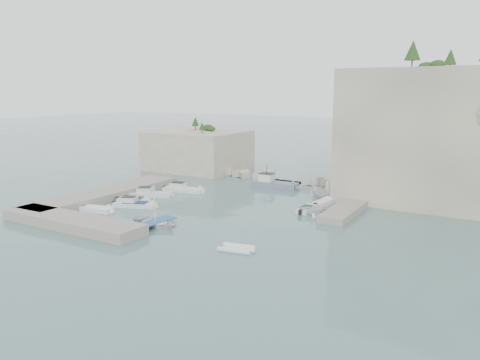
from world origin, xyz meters
The scene contains 22 objects.
ground centered at (0.00, 0.00, 0.00)m, with size 400.00×400.00×0.00m, color slate.
cliff_east centered at (23.00, 23.00, 8.50)m, with size 26.00×22.00×17.00m, color beige.
cliff_terrace centered at (13.00, 18.00, 1.25)m, with size 8.00×10.00×2.50m, color beige.
outcrop_west centered at (-20.00, 25.00, 3.50)m, with size 16.00×14.00×7.00m, color beige.
quay_west centered at (-17.00, -1.00, 0.55)m, with size 5.00×24.00×1.10m, color #9E9689.
quay_south centered at (-10.00, -12.50, 0.55)m, with size 18.00×4.00×1.10m, color #9E9689.
ledge_east centered at (13.50, 10.00, 0.40)m, with size 3.00×16.00×0.80m, color #9E9689.
breakwater centered at (-1.00, 22.00, 0.70)m, with size 28.00×3.00×1.40m, color beige.
motorboat_a centered at (-10.44, 7.78, 0.00)m, with size 6.61×1.97×1.40m, color silver, non-canonical shape.
motorboat_b centered at (-12.44, 3.02, 0.00)m, with size 6.25×2.05×1.40m, color silver, non-canonical shape.
motorboat_c centered at (-12.16, -0.70, 0.00)m, with size 4.59×1.67×0.70m, color silver, non-canonical shape.
motorboat_d centered at (-10.17, -2.58, 0.00)m, with size 5.95×1.77×1.40m, color silver, non-canonical shape.
motorboat_e centered at (-12.58, -6.54, 0.00)m, with size 4.36×1.78×0.70m, color white, non-canonical shape.
rowboat centered at (-2.54, -7.73, 0.00)m, with size 3.91×5.47×1.13m, color white.
inflatable_dinghy centered at (9.04, -10.08, 0.00)m, with size 3.43×1.66×0.44m, color silver, non-canonical shape.
tender_east_a centered at (10.34, 5.26, 0.00)m, with size 2.82×3.27×1.72m, color white.
tender_east_b centered at (9.20, 6.15, 0.00)m, with size 3.95×1.35×0.70m, color silver, non-canonical shape.
tender_east_c centered at (9.67, 10.42, 0.00)m, with size 4.51×1.46×0.70m, color silver, non-canonical shape.
tender_east_d centered at (9.15, 13.55, 0.00)m, with size 1.86×4.94×1.91m, color silver.
work_boat centered at (-0.37, 17.06, 0.00)m, with size 7.60×2.25×2.20m, color slate, non-canonical shape.
rowboat_mast centered at (-2.54, -7.73, 2.67)m, with size 0.10×0.10×4.20m, color white.
vegetation centered at (17.83, 24.40, 17.93)m, with size 53.48×13.88×13.40m.
Camera 1 is at (29.78, -44.98, 14.32)m, focal length 35.00 mm.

